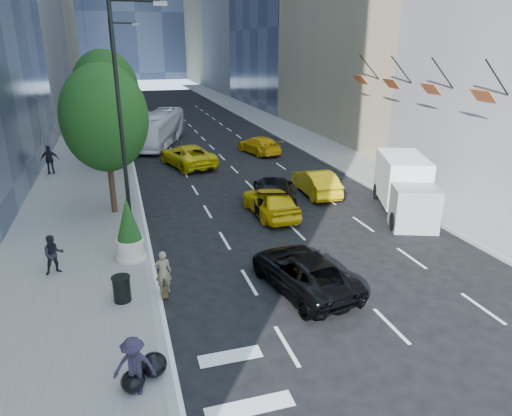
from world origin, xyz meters
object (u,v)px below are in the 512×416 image
object	(u,v)px
trash_can	(122,289)
planter_shrub	(129,230)
city_bus	(159,129)
box_truck	(405,186)
skateboarder	(163,275)
black_sedan_lincoln	(303,271)
black_sedan_mercedes	(274,191)

from	to	relation	value
trash_can	planter_shrub	xyz separation A→B (m)	(0.42, 3.26, 0.80)
city_bus	box_truck	world-z (taller)	city_bus
city_bus	trash_can	distance (m)	26.85
skateboarder	planter_shrub	distance (m)	3.24
planter_shrub	black_sedan_lincoln	bearing A→B (deg)	-34.40
city_bus	box_truck	distance (m)	23.83
black_sedan_lincoln	trash_can	world-z (taller)	black_sedan_lincoln
black_sedan_lincoln	box_truck	xyz separation A→B (m)	(8.06, 5.91, 0.76)
black_sedan_lincoln	black_sedan_mercedes	distance (m)	9.21
city_bus	black_sedan_lincoln	bearing A→B (deg)	-65.26
planter_shrub	black_sedan_mercedes	bearing A→B (deg)	32.66
skateboarder	black_sedan_mercedes	xyz separation A→B (m)	(6.80, 8.02, 0.01)
skateboarder	city_bus	size ratio (longest dim) A/B	0.15
skateboarder	black_sedan_lincoln	bearing A→B (deg)	172.54
black_sedan_lincoln	planter_shrub	size ratio (longest dim) A/B	1.90
black_sedan_mercedes	box_truck	xyz separation A→B (m)	(6.10, -3.09, 0.65)
skateboarder	city_bus	distance (m)	26.43
city_bus	trash_can	bearing A→B (deg)	-78.56
city_bus	skateboarder	bearing A→B (deg)	-75.58
black_sedan_mercedes	city_bus	distance (m)	18.83
black_sedan_mercedes	box_truck	size ratio (longest dim) A/B	0.87
planter_shrub	trash_can	bearing A→B (deg)	-97.39
city_bus	box_truck	size ratio (longest dim) A/B	1.64
skateboarder	trash_can	size ratio (longest dim) A/B	1.82
box_truck	black_sedan_lincoln	bearing A→B (deg)	-122.39
black_sedan_lincoln	planter_shrub	bearing A→B (deg)	-44.67
skateboarder	planter_shrub	world-z (taller)	planter_shrub
skateboarder	planter_shrub	xyz separation A→B (m)	(-1.00, 3.02, 0.60)
skateboarder	box_truck	bearing A→B (deg)	-155.12
skateboarder	trash_can	distance (m)	1.46
city_bus	box_truck	bearing A→B (deg)	-44.23
box_truck	planter_shrub	xyz separation A→B (m)	(-13.90, -1.91, -0.06)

